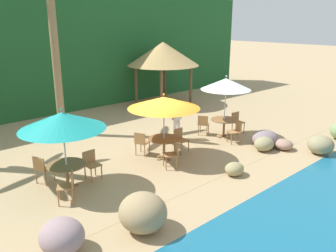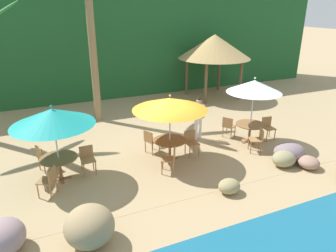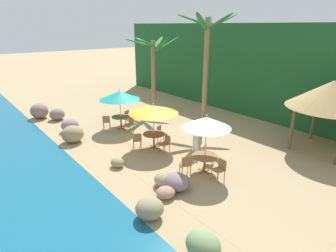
% 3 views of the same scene
% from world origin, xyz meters
% --- Properties ---
extents(ground_plane, '(120.00, 120.00, 0.00)m').
position_xyz_m(ground_plane, '(0.00, 0.00, 0.00)').
color(ground_plane, tan).
extents(terrace_deck, '(18.00, 5.20, 0.01)m').
position_xyz_m(terrace_deck, '(0.00, 0.00, 0.00)').
color(terrace_deck, tan).
rests_on(terrace_deck, ground).
extents(foliage_backdrop, '(28.00, 2.40, 6.00)m').
position_xyz_m(foliage_backdrop, '(0.00, 9.00, 3.00)').
color(foliage_backdrop, '#1E5628').
rests_on(foliage_backdrop, ground).
extents(rock_seawall, '(16.53, 2.71, 0.99)m').
position_xyz_m(rock_seawall, '(-1.85, -2.99, 0.39)').
color(rock_seawall, '#9D7764').
rests_on(rock_seawall, ground).
extents(umbrella_teal, '(2.36, 2.36, 2.37)m').
position_xyz_m(umbrella_teal, '(-3.29, -0.13, 2.02)').
color(umbrella_teal, silver).
rests_on(umbrella_teal, ground).
extents(dining_table_teal, '(1.10, 1.10, 0.74)m').
position_xyz_m(dining_table_teal, '(-3.29, -0.13, 0.61)').
color(dining_table_teal, brown).
rests_on(dining_table_teal, ground).
extents(chair_teal_seaward, '(0.43, 0.44, 0.87)m').
position_xyz_m(chair_teal_seaward, '(-2.45, -0.01, 0.51)').
color(chair_teal_seaward, '#9E7042').
rests_on(chair_teal_seaward, ground).
extents(chair_teal_inland, '(0.56, 0.55, 0.87)m').
position_xyz_m(chair_teal_inland, '(-3.70, 0.62, 0.51)').
color(chair_teal_inland, '#9E7042').
rests_on(chair_teal_inland, ground).
extents(chair_teal_left, '(0.58, 0.58, 0.87)m').
position_xyz_m(chair_teal_left, '(-3.64, -0.91, 0.51)').
color(chair_teal_left, '#9E7042').
rests_on(chair_teal_left, ground).
extents(umbrella_orange, '(2.44, 2.44, 2.31)m').
position_xyz_m(umbrella_orange, '(0.26, -0.28, 2.00)').
color(umbrella_orange, silver).
rests_on(umbrella_orange, ground).
extents(dining_table_orange, '(1.10, 1.10, 0.74)m').
position_xyz_m(dining_table_orange, '(0.26, -0.28, 0.61)').
color(dining_table_orange, brown).
rests_on(dining_table_orange, ground).
extents(chair_orange_seaward, '(0.42, 0.43, 0.87)m').
position_xyz_m(chair_orange_seaward, '(1.11, -0.20, 0.51)').
color(chair_orange_seaward, '#9E7042').
rests_on(chair_orange_seaward, ground).
extents(chair_orange_inland, '(0.56, 0.55, 0.87)m').
position_xyz_m(chair_orange_inland, '(-0.16, 0.47, 0.51)').
color(chair_orange_inland, '#9E7042').
rests_on(chair_orange_inland, ground).
extents(chair_orange_left, '(0.57, 0.57, 0.87)m').
position_xyz_m(chair_orange_left, '(-0.06, -1.07, 0.51)').
color(chair_orange_left, '#9E7042').
rests_on(chair_orange_left, ground).
extents(umbrella_white, '(2.01, 2.01, 2.54)m').
position_xyz_m(umbrella_white, '(3.67, -0.14, 2.20)').
color(umbrella_white, silver).
rests_on(umbrella_white, ground).
extents(dining_table_white, '(1.10, 1.10, 0.74)m').
position_xyz_m(dining_table_white, '(3.67, -0.14, 0.61)').
color(dining_table_white, brown).
rests_on(dining_table_white, ground).
extents(chair_white_seaward, '(0.46, 0.47, 0.87)m').
position_xyz_m(chair_white_seaward, '(4.53, -0.15, 0.51)').
color(chair_white_seaward, '#9E7042').
rests_on(chair_white_seaward, ground).
extents(chair_white_inland, '(0.58, 0.58, 0.87)m').
position_xyz_m(chair_white_inland, '(3.16, 0.54, 0.51)').
color(chair_white_inland, '#9E7042').
rests_on(chair_white_inland, ground).
extents(chair_white_left, '(0.56, 0.56, 0.87)m').
position_xyz_m(chair_white_left, '(3.40, -0.96, 0.51)').
color(chair_white_left, '#9E7042').
rests_on(chair_white_left, ground).
extents(palm_tree_nearest, '(3.87, 3.68, 5.17)m').
position_xyz_m(palm_tree_nearest, '(-5.53, 3.91, 3.58)').
color(palm_tree_nearest, olive).
rests_on(palm_tree_nearest, ground).
extents(palm_tree_second, '(3.67, 3.48, 6.57)m').
position_xyz_m(palm_tree_second, '(-1.15, 4.65, 4.42)').
color(palm_tree_second, olive).
rests_on(palm_tree_second, ground).
extents(palapa_hut, '(4.01, 4.01, 3.48)m').
position_xyz_m(palapa_hut, '(5.74, 6.00, 2.82)').
color(palapa_hut, brown).
rests_on(palapa_hut, ground).
extents(waiter_in_white, '(0.52, 0.39, 1.70)m').
position_xyz_m(waiter_in_white, '(2.00, 0.92, 0.99)').
color(waiter_in_white, white).
rests_on(waiter_in_white, ground).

